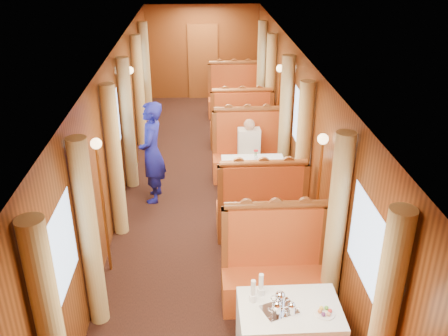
{
  "coord_description": "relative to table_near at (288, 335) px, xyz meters",
  "views": [
    {
      "loc": [
        -0.13,
        -7.43,
        4.24
      ],
      "look_at": [
        0.21,
        -0.79,
        1.05
      ],
      "focal_mm": 40.0,
      "sensor_mm": 36.0,
      "label": 1
    }
  ],
  "objects": [
    {
      "name": "curtain_right_far_b",
      "position": [
        0.63,
        7.78,
        0.8
      ],
      "size": [
        0.22,
        0.22,
        2.35
      ],
      "primitive_type": "cylinder",
      "color": "tan",
      "rests_on": "floor"
    },
    {
      "name": "ceiling",
      "position": [
        -0.75,
        3.5,
        2.12
      ],
      "size": [
        3.0,
        12.0,
        0.01
      ],
      "primitive_type": null,
      "rotation": [
        3.14,
        0.0,
        0.0
      ],
      "color": "silver",
      "rests_on": "wall_left"
    },
    {
      "name": "rose_vase_far",
      "position": [
        0.02,
        6.98,
        0.55
      ],
      "size": [
        0.06,
        0.06,
        0.36
      ],
      "rotation": [
        0.0,
        0.0,
        -0.33
      ],
      "color": "silver",
      "rests_on": "table_far"
    },
    {
      "name": "passenger",
      "position": [
        -0.0,
        4.31,
        0.37
      ],
      "size": [
        0.4,
        0.44,
        0.76
      ],
      "color": "beige",
      "rests_on": "banquette_mid_aft"
    },
    {
      "name": "window_left_mid",
      "position": [
        -2.24,
        3.5,
        1.07
      ],
      "size": [
        0.01,
        1.2,
        0.9
      ],
      "primitive_type": null,
      "rotation": [
        1.57,
        0.0,
        1.57
      ],
      "color": "#8EADD6",
      "rests_on": "wall_left"
    },
    {
      "name": "curtain_left_far_b",
      "position": [
        -2.13,
        7.78,
        0.8
      ],
      "size": [
        0.22,
        0.22,
        2.35
      ],
      "primitive_type": "cylinder",
      "color": "tan",
      "rests_on": "floor"
    },
    {
      "name": "window_right_near",
      "position": [
        0.74,
        0.0,
        1.07
      ],
      "size": [
        0.01,
        1.2,
        0.9
      ],
      "primitive_type": null,
      "rotation": [
        1.57,
        0.0,
        -1.57
      ],
      "color": "#8EADD6",
      "rests_on": "wall_right"
    },
    {
      "name": "steward",
      "position": [
        -1.69,
        3.73,
        0.5
      ],
      "size": [
        0.45,
        0.66,
        1.75
      ],
      "primitive_type": "imported",
      "rotation": [
        0.0,
        0.0,
        -1.62
      ],
      "color": "navy",
      "rests_on": "floor"
    },
    {
      "name": "banquette_far_aft",
      "position": [
        0.0,
        8.01,
        0.05
      ],
      "size": [
        1.3,
        0.55,
        1.34
      ],
      "color": "#A92712",
      "rests_on": "floor"
    },
    {
      "name": "teapot_back",
      "position": [
        -0.11,
        0.02,
        0.45
      ],
      "size": [
        0.21,
        0.18,
        0.14
      ],
      "primitive_type": null,
      "rotation": [
        0.0,
        0.0,
        -0.3
      ],
      "color": "silver",
      "rests_on": "tea_tray"
    },
    {
      "name": "wall_right",
      "position": [
        0.75,
        3.5,
        0.88
      ],
      "size": [
        0.01,
        12.0,
        2.5
      ],
      "primitive_type": null,
      "rotation": [
        1.57,
        0.0,
        -1.57
      ],
      "color": "brown",
      "rests_on": "floor"
    },
    {
      "name": "curtain_right_far_a",
      "position": [
        0.63,
        6.22,
        0.8
      ],
      "size": [
        0.22,
        0.22,
        2.35
      ],
      "primitive_type": "cylinder",
      "color": "tan",
      "rests_on": "floor"
    },
    {
      "name": "banquette_mid_fwd",
      "position": [
        0.0,
        2.49,
        0.05
      ],
      "size": [
        1.3,
        0.55,
        1.34
      ],
      "color": "#A92712",
      "rests_on": "floor"
    },
    {
      "name": "banquette_far_fwd",
      "position": [
        0.0,
        5.99,
        0.05
      ],
      "size": [
        1.3,
        0.55,
        1.34
      ],
      "color": "#A92712",
      "rests_on": "floor"
    },
    {
      "name": "window_right_mid",
      "position": [
        0.74,
        3.5,
        1.07
      ],
      "size": [
        0.01,
        1.2,
        0.9
      ],
      "primitive_type": null,
      "rotation": [
        1.57,
        0.0,
        -1.57
      ],
      "color": "#8EADD6",
      "rests_on": "wall_right"
    },
    {
      "name": "floor",
      "position": [
        -0.75,
        3.5,
        -0.38
      ],
      "size": [
        3.0,
        12.0,
        0.01
      ],
      "primitive_type": null,
      "color": "black",
      "rests_on": "ground"
    },
    {
      "name": "fruit_plate",
      "position": [
        0.33,
        -0.11,
        0.39
      ],
      "size": [
        0.21,
        0.21,
        0.05
      ],
      "rotation": [
        0.0,
        0.0,
        -0.04
      ],
      "color": "white",
      "rests_on": "table_near"
    },
    {
      "name": "banquette_mid_aft",
      "position": [
        0.0,
        4.51,
        0.05
      ],
      "size": [
        1.3,
        0.55,
        1.34
      ],
      "color": "#A92712",
      "rests_on": "floor"
    },
    {
      "name": "curtain_left_mid_b",
      "position": [
        -2.13,
        4.28,
        0.8
      ],
      "size": [
        0.22,
        0.22,
        2.35
      ],
      "primitive_type": "cylinder",
      "color": "tan",
      "rests_on": "floor"
    },
    {
      "name": "table_near",
      "position": [
        0.0,
        0.0,
        0.0
      ],
      "size": [
        1.05,
        0.72,
        0.75
      ],
      "primitive_type": "cube",
      "color": "white",
      "rests_on": "floor"
    },
    {
      "name": "teapot_left",
      "position": [
        -0.15,
        -0.1,
        0.44
      ],
      "size": [
        0.17,
        0.13,
        0.13
      ],
      "primitive_type": null,
      "rotation": [
        0.0,
        0.0,
        -0.04
      ],
      "color": "silver",
      "rests_on": "tea_tray"
    },
    {
      "name": "curtain_left_near_b",
      "position": [
        -2.13,
        0.78,
        0.8
      ],
      "size": [
        0.22,
        0.22,
        2.35
      ],
      "primitive_type": "cylinder",
      "color": "tan",
      "rests_on": "floor"
    },
    {
      "name": "curtain_left_mid_a",
      "position": [
        -2.13,
        2.72,
        0.8
      ],
      "size": [
        0.22,
        0.22,
        2.35
      ],
      "primitive_type": "cylinder",
      "color": "tan",
      "rests_on": "floor"
    },
    {
      "name": "wall_far",
      "position": [
        -0.75,
        9.5,
        0.88
      ],
      "size": [
        3.0,
        0.01,
        2.5
      ],
      "primitive_type": null,
      "rotation": [
        1.57,
        0.0,
        0.0
      ],
      "color": "brown",
      "rests_on": "floor"
    },
    {
      "name": "curtain_right_mid_a",
      "position": [
        0.63,
        2.72,
        0.8
      ],
      "size": [
        0.22,
        0.22,
        2.35
      ],
      "primitive_type": "cylinder",
      "color": "tan",
      "rests_on": "floor"
    },
    {
      "name": "window_left_far",
      "position": [
        -2.24,
        7.0,
        1.07
      ],
      "size": [
        0.01,
        1.2,
        0.9
      ],
      "primitive_type": null,
      "rotation": [
        1.57,
        0.0,
        1.57
      ],
      "color": "#8EADD6",
      "rests_on": "wall_left"
    },
    {
      "name": "table_mid",
      "position": [
        0.0,
        3.5,
        0.0
      ],
      "size": [
        1.05,
        0.72,
        0.75
      ],
      "primitive_type": "cube",
      "color": "white",
      "rests_on": "floor"
    },
    {
      "name": "curtain_right_mid_b",
      "position": [
        0.63,
        4.28,
        0.8
      ],
      "size": [
        0.22,
        0.22,
        2.35
      ],
      "primitive_type": "cylinder",
      "color": "tan",
      "rests_on": "floor"
    },
    {
      "name": "doorway_far",
      "position": [
        -0.75,
        9.47,
        0.62
      ],
      "size": [
        0.8,
        0.04,
        2.0
      ],
      "primitive_type": "cube",
      "color": "brown",
      "rests_on": "floor"
    },
    {
      "name": "cup_inboard",
      "position": [
        -0.37,
        0.12,
        0.48
      ],
      "size": [
        0.08,
        0.08,
        0.26
      ],
      "rotation": [
        0.0,
        0.0,
        0.01
      ],
      "color": "white",
      "rests_on": "table_near"
    },
    {
      "name": "table_far",
      "position": [
        0.0,
        7.0,
        0.0
      ],
      "size": [
        1.05,
        0.72,
        0.75
      ],
      "primitive_type": "cube",
      "color": "white",
      "rests_on": "floor"
    },
    {
      "name": "curtain_right_near_b",
      "position": [
        0.63,
        0.78,
        0.8
      ],
      "size": [
        0.22,
        0.22,
        2.35
      ],
      "primitive_type": "cylinder",
      "color": "tan",
      "rests_on": "floor"
    },
    {
      "name": "curtain_left_far_a",
      "position": [
        -2.13,
        6.22,
        0.8
      ],
      "size": [
        0.22,
        0.22,
        2.35
      ],
      "primitive_type": "cylinder",
      "color": "tan",
      "rests_on": "floor"
    },
    {
      "name": "curtain_right_near_a",
      "position": [
        0.63,
        -0.78,
        0.8
      ],
      "size": [
        0.22,
        0.22,
        2.35
      ],
      "primitive_type": "cylinder",
      "color": "tan",
      "rests_on": "floor"
    },
    {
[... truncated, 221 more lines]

